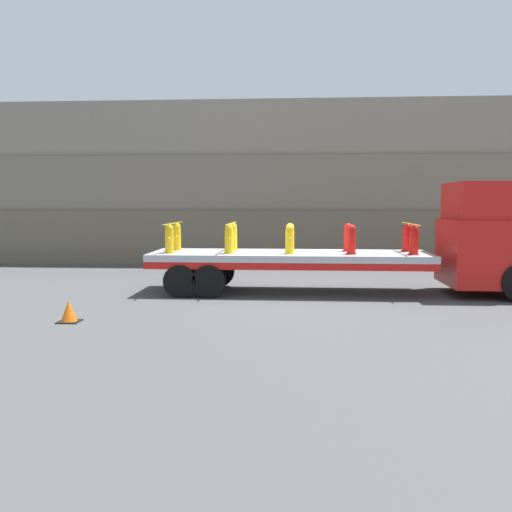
% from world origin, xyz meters
% --- Properties ---
extents(ground_plane, '(120.00, 120.00, 0.00)m').
position_xyz_m(ground_plane, '(0.00, 0.00, 0.00)').
color(ground_plane, '#474749').
extents(rock_cliff, '(60.00, 3.30, 6.96)m').
position_xyz_m(rock_cliff, '(0.00, 8.56, 3.48)').
color(rock_cliff, '#665B4C').
rests_on(rock_cliff, ground_plane).
extents(truck_cab, '(2.52, 2.71, 3.25)m').
position_xyz_m(truck_cab, '(5.82, 0.00, 1.60)').
color(truck_cab, red).
rests_on(truck_cab, ground_plane).
extents(flatbed_trailer, '(8.20, 2.52, 1.20)m').
position_xyz_m(flatbed_trailer, '(-0.54, 0.00, 0.97)').
color(flatbed_trailer, '#B2B2B7').
rests_on(flatbed_trailer, ground_plane).
extents(fire_hydrant_yellow_near_0, '(0.31, 0.49, 0.85)m').
position_xyz_m(fire_hydrant_yellow_near_0, '(-3.50, -0.53, 1.61)').
color(fire_hydrant_yellow_near_0, gold).
rests_on(fire_hydrant_yellow_near_0, flatbed_trailer).
extents(fire_hydrant_yellow_far_0, '(0.31, 0.49, 0.85)m').
position_xyz_m(fire_hydrant_yellow_far_0, '(-3.50, 0.53, 1.61)').
color(fire_hydrant_yellow_far_0, gold).
rests_on(fire_hydrant_yellow_far_0, flatbed_trailer).
extents(fire_hydrant_yellow_near_1, '(0.31, 0.49, 0.85)m').
position_xyz_m(fire_hydrant_yellow_near_1, '(-1.75, -0.53, 1.61)').
color(fire_hydrant_yellow_near_1, gold).
rests_on(fire_hydrant_yellow_near_1, flatbed_trailer).
extents(fire_hydrant_yellow_far_1, '(0.31, 0.49, 0.85)m').
position_xyz_m(fire_hydrant_yellow_far_1, '(-1.75, 0.53, 1.61)').
color(fire_hydrant_yellow_far_1, gold).
rests_on(fire_hydrant_yellow_far_1, flatbed_trailer).
extents(fire_hydrant_yellow_near_2, '(0.31, 0.49, 0.85)m').
position_xyz_m(fire_hydrant_yellow_near_2, '(0.00, -0.53, 1.61)').
color(fire_hydrant_yellow_near_2, gold).
rests_on(fire_hydrant_yellow_near_2, flatbed_trailer).
extents(fire_hydrant_yellow_far_2, '(0.31, 0.49, 0.85)m').
position_xyz_m(fire_hydrant_yellow_far_2, '(0.00, 0.53, 1.61)').
color(fire_hydrant_yellow_far_2, gold).
rests_on(fire_hydrant_yellow_far_2, flatbed_trailer).
extents(fire_hydrant_red_near_3, '(0.31, 0.49, 0.85)m').
position_xyz_m(fire_hydrant_red_near_3, '(1.75, -0.53, 1.61)').
color(fire_hydrant_red_near_3, red).
rests_on(fire_hydrant_red_near_3, flatbed_trailer).
extents(fire_hydrant_red_far_3, '(0.31, 0.49, 0.85)m').
position_xyz_m(fire_hydrant_red_far_3, '(1.75, 0.53, 1.61)').
color(fire_hydrant_red_far_3, red).
rests_on(fire_hydrant_red_far_3, flatbed_trailer).
extents(fire_hydrant_red_near_4, '(0.31, 0.49, 0.85)m').
position_xyz_m(fire_hydrant_red_near_4, '(3.50, -0.53, 1.61)').
color(fire_hydrant_red_near_4, red).
rests_on(fire_hydrant_red_near_4, flatbed_trailer).
extents(fire_hydrant_red_far_4, '(0.31, 0.49, 0.85)m').
position_xyz_m(fire_hydrant_red_far_4, '(3.50, 0.53, 1.61)').
color(fire_hydrant_red_far_4, red).
rests_on(fire_hydrant_red_far_4, flatbed_trailer).
extents(cargo_strap_rear, '(0.05, 2.61, 0.01)m').
position_xyz_m(cargo_strap_rear, '(-3.50, 0.00, 2.05)').
color(cargo_strap_rear, yellow).
rests_on(cargo_strap_rear, fire_hydrant_yellow_near_0).
extents(cargo_strap_middle, '(0.05, 2.61, 0.01)m').
position_xyz_m(cargo_strap_middle, '(-1.75, 0.00, 2.05)').
color(cargo_strap_middle, yellow).
rests_on(cargo_strap_middle, fire_hydrant_yellow_near_1).
extents(cargo_strap_front, '(0.05, 2.61, 0.01)m').
position_xyz_m(cargo_strap_front, '(3.50, 0.00, 2.05)').
color(cargo_strap_front, yellow).
rests_on(cargo_strap_front, fire_hydrant_red_near_4).
extents(traffic_cone, '(0.47, 0.47, 0.50)m').
position_xyz_m(traffic_cone, '(-4.90, -4.57, 0.24)').
color(traffic_cone, black).
rests_on(traffic_cone, ground_plane).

